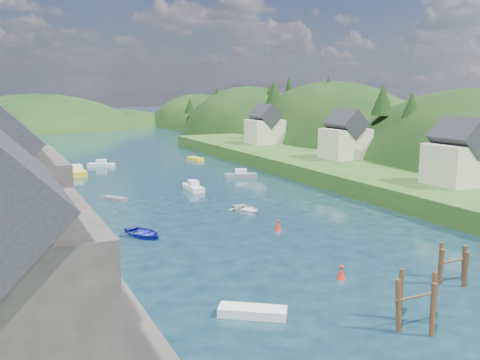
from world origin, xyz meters
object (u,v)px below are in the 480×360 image
piling_cluster_near (416,306)px  piling_cluster_far (452,268)px  channel_buoy_far (278,225)px  channel_buoy_near (341,273)px

piling_cluster_near → piling_cluster_far: 9.16m
piling_cluster_far → channel_buoy_far: bearing=104.1°
channel_buoy_far → channel_buoy_near: bearing=-100.0°
piling_cluster_near → channel_buoy_far: size_ratio=3.47×
channel_buoy_far → piling_cluster_near: bearing=-98.2°
piling_cluster_near → channel_buoy_far: piling_cluster_near is taller
channel_buoy_near → channel_buoy_far: 14.48m
channel_buoy_near → channel_buoy_far: (2.53, 14.25, 0.00)m
piling_cluster_near → piling_cluster_far: (7.90, 4.63, -0.27)m
piling_cluster_near → channel_buoy_far: bearing=81.8°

